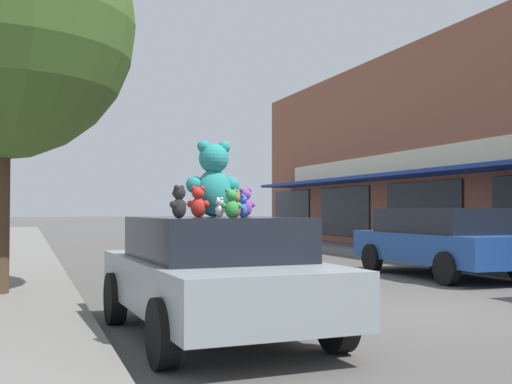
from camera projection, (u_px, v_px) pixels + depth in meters
name	position (u px, v px, depth m)	size (l,w,h in m)	color
ground_plane	(414.00, 312.00, 9.23)	(260.00, 260.00, 0.00)	#514F4C
plush_art_car	(214.00, 272.00, 7.46)	(2.18, 4.15, 1.39)	#8C999E
teddy_bear_giant	(214.00, 180.00, 7.89)	(0.69, 0.42, 0.94)	teal
teddy_bear_brown	(235.00, 205.00, 7.05)	(0.20, 0.18, 0.28)	olive
teddy_bear_pink	(200.00, 204.00, 8.19)	(0.19, 0.26, 0.34)	pink
teddy_bear_red	(198.00, 202.00, 7.58)	(0.28, 0.21, 0.37)	red
teddy_bear_blue	(243.00, 206.00, 7.31)	(0.15, 0.20, 0.27)	blue
teddy_bear_purple	(245.00, 203.00, 8.35)	(0.27, 0.17, 0.37)	purple
teddy_bear_green	(231.00, 204.00, 6.84)	(0.23, 0.14, 0.32)	green
teddy_bear_white	(220.00, 208.00, 7.50)	(0.13, 0.18, 0.23)	white
teddy_bear_black	(179.00, 202.00, 6.29)	(0.22, 0.22, 0.33)	black
parked_car_far_center	(441.00, 239.00, 14.11)	(2.01, 4.61, 1.51)	#1E4793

